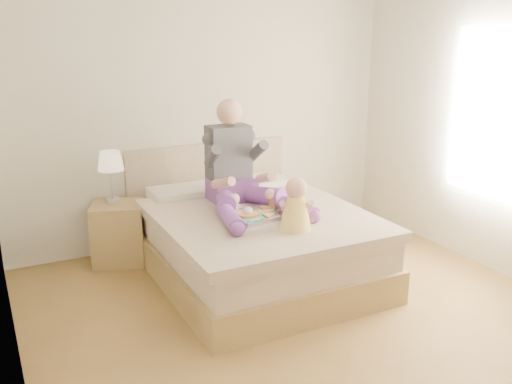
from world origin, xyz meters
name	(u,v)px	position (x,y,z in m)	size (l,w,h in m)	color
room	(331,123)	(0.08, 0.01, 1.51)	(4.02, 4.22, 2.71)	brown
bed	(251,239)	(0.00, 1.08, 0.32)	(1.70, 2.18, 1.00)	olive
nightstand	(119,233)	(-1.00, 1.84, 0.29)	(0.58, 0.55, 0.57)	olive
lamp	(111,164)	(-1.02, 1.89, 0.94)	(0.24, 0.24, 0.48)	silver
adult	(238,174)	(-0.05, 1.23, 0.89)	(0.80, 1.13, 0.94)	#6C388D
tray	(258,213)	(-0.06, 0.84, 0.64)	(0.54, 0.45, 0.14)	silver
baby	(296,208)	(0.07, 0.44, 0.78)	(0.31, 0.38, 0.42)	#FCD14F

